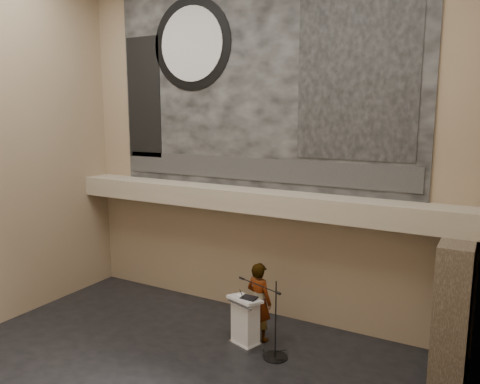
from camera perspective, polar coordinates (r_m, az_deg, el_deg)
The scene contains 17 objects.
wall_back at distance 11.38m, azimuth 1.98°, elevation 5.82°, with size 10.00×0.02×8.50m, color #8E775A.
wall_right at distance 6.15m, azimuth 27.13°, elevation 1.27°, with size 0.02×8.00×8.50m, color #8E775A.
soffit at distance 11.19m, azimuth 1.00°, elevation -0.95°, with size 10.00×0.80×0.50m, color gray.
sprinkler_left at distance 12.03m, azimuth -5.85°, elevation -1.60°, with size 0.04×0.04×0.06m, color #B2893D.
sprinkler_right at distance 10.46m, azimuth 10.09°, elevation -3.45°, with size 0.04×0.04×0.06m, color #B2893D.
banner at distance 11.34m, azimuth 1.95°, elevation 13.14°, with size 8.00×0.05×5.00m, color black.
banner_text_strip at distance 11.37m, azimuth 1.80°, elevation 2.78°, with size 7.76×0.02×0.55m, color #2B2B2B.
banner_clock_rim at distance 12.33m, azimuth -5.93°, elevation 17.50°, with size 2.30×2.30×0.02m, color black.
banner_clock_face at distance 12.31m, azimuth -5.99°, elevation 17.51°, with size 1.84×1.84×0.02m, color silver.
banner_building_print at distance 10.43m, azimuth 14.00°, elevation 13.70°, with size 2.60×0.02×3.60m, color black.
banner_brick_print at distance 13.21m, azimuth -11.63°, elevation 11.18°, with size 1.10×0.02×3.20m, color black.
stone_pier at distance 9.97m, azimuth 24.52°, elevation -12.86°, with size 0.60×1.40×2.70m, color #3F3326.
lectern at distance 10.50m, azimuth 0.66°, elevation -15.51°, with size 0.80×0.67×1.13m.
binder at distance 10.22m, azimuth 1.09°, elevation -12.78°, with size 0.32×0.26×0.04m, color black.
papers at distance 10.30m, azimuth 0.08°, elevation -12.68°, with size 0.20×0.28×0.01m, color silver.
speaker_person at distance 10.63m, azimuth 2.34°, elevation -13.19°, with size 0.65×0.43×1.78m, color silver.
mic_stand at distance 10.23m, azimuth 4.17°, elevation -18.24°, with size 1.31×0.65×1.67m.
Camera 1 is at (5.19, -6.09, 5.05)m, focal length 35.00 mm.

